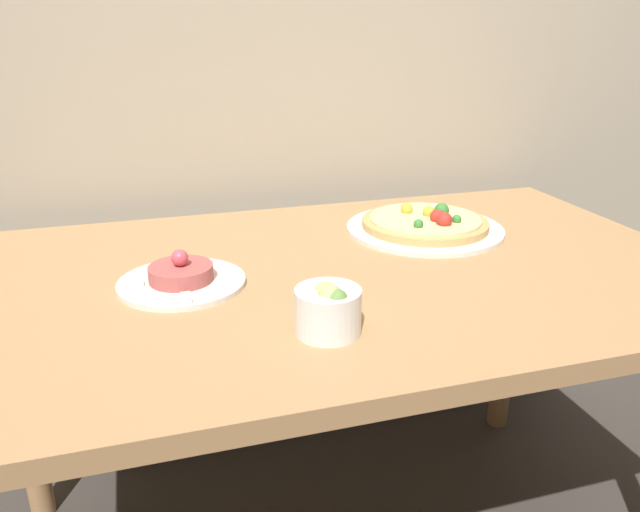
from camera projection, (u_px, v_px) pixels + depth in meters
name	position (u px, v px, depth m)	size (l,w,h in m)	color
dining_table	(335.00, 310.00, 1.23)	(1.46, 0.87, 0.75)	#AD7F51
pizza_plate	(425.00, 224.00, 1.41)	(0.35, 0.35, 0.06)	silver
tartare_plate	(182.00, 278.00, 1.12)	(0.23, 0.23, 0.07)	silver
small_bowl	(328.00, 309.00, 0.94)	(0.10, 0.10, 0.08)	white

